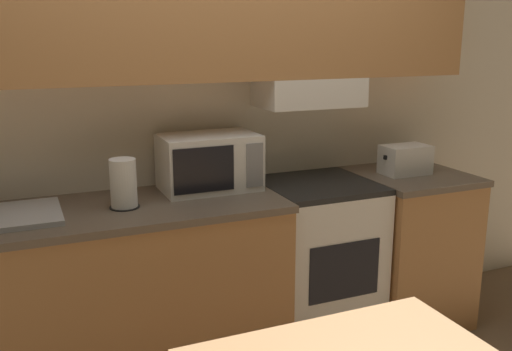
{
  "coord_description": "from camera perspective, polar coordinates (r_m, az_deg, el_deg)",
  "views": [
    {
      "loc": [
        -0.98,
        -2.99,
        1.72
      ],
      "look_at": [
        0.05,
        -0.57,
        1.08
      ],
      "focal_mm": 40.0,
      "sensor_mm": 36.0,
      "label": 1
    }
  ],
  "objects": [
    {
      "name": "ground_plane",
      "position": [
        3.59,
        -4.49,
        -14.94
      ],
      "size": [
        16.0,
        16.0,
        0.0
      ],
      "primitive_type": "plane",
      "color": "#7F664C"
    },
    {
      "name": "stove_range",
      "position": [
        3.34,
        6.07,
        -8.43
      ],
      "size": [
        0.6,
        0.61,
        0.93
      ],
      "color": "white",
      "rests_on": "ground_plane"
    },
    {
      "name": "toaster",
      "position": [
        3.47,
        14.7,
        1.57
      ],
      "size": [
        0.29,
        0.18,
        0.17
      ],
      "color": "white",
      "rests_on": "lower_counter_right_stub"
    },
    {
      "name": "lower_counter_right_stub",
      "position": [
        3.65,
        14.83,
        -6.86
      ],
      "size": [
        0.62,
        0.67,
        0.93
      ],
      "color": "#B27A47",
      "rests_on": "ground_plane"
    },
    {
      "name": "microwave",
      "position": [
        3.02,
        -4.72,
        1.35
      ],
      "size": [
        0.51,
        0.33,
        0.29
      ],
      "color": "white",
      "rests_on": "lower_counter_main"
    },
    {
      "name": "wall_back",
      "position": [
        3.09,
        -4.4,
        10.62
      ],
      "size": [
        5.33,
        0.38,
        2.55
      ],
      "color": "silver",
      "rests_on": "ground_plane"
    },
    {
      "name": "lower_counter_main",
      "position": [
        2.97,
        -14.18,
        -11.71
      ],
      "size": [
        1.72,
        0.67,
        0.93
      ],
      "color": "#B27A47",
      "rests_on": "ground_plane"
    },
    {
      "name": "paper_towel_roll",
      "position": [
        2.76,
        -13.12,
        -0.8
      ],
      "size": [
        0.14,
        0.14,
        0.24
      ],
      "color": "black",
      "rests_on": "lower_counter_main"
    }
  ]
}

